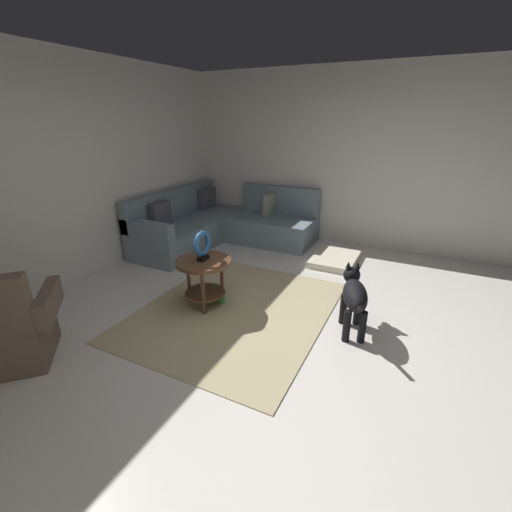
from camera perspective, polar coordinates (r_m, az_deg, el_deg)
name	(u,v)px	position (r m, az deg, el deg)	size (l,w,h in m)	color
ground_plane	(290,338)	(3.50, 5.69, -13.32)	(6.00, 6.00, 0.10)	silver
wall_back	(62,173)	(4.78, -29.37, 11.81)	(6.00, 0.12, 2.70)	silver
wall_right	(363,160)	(5.75, 17.19, 14.81)	(0.12, 6.00, 2.70)	silver
area_rug	(236,310)	(3.83, -3.38, -8.85)	(2.30, 1.90, 0.01)	tan
sectional_couch	(221,226)	(5.80, -5.78, 5.00)	(2.20, 2.25, 0.88)	slate
armchair	(5,331)	(3.58, -35.99, -9.95)	(0.99, 0.99, 0.88)	brown
side_table	(204,271)	(3.80, -8.57, -2.38)	(0.60, 0.60, 0.54)	brown
torus_sculpture	(202,245)	(3.69, -8.82, 1.80)	(0.28, 0.08, 0.33)	black
dog_bed_mat	(335,259)	(5.16, 12.83, -0.52)	(0.80, 0.60, 0.09)	beige
dog	(354,296)	(3.45, 15.84, -6.28)	(0.82, 0.38, 0.63)	black
dog_toy_ball	(222,300)	(3.96, -5.68, -7.17)	(0.09, 0.09, 0.09)	green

